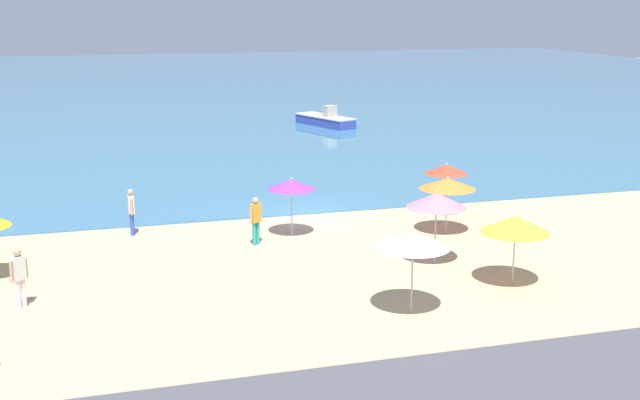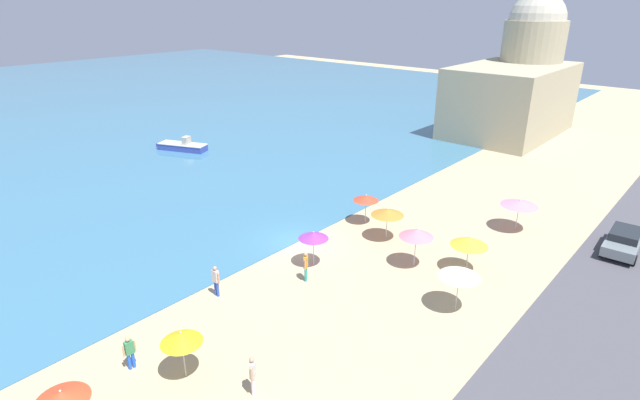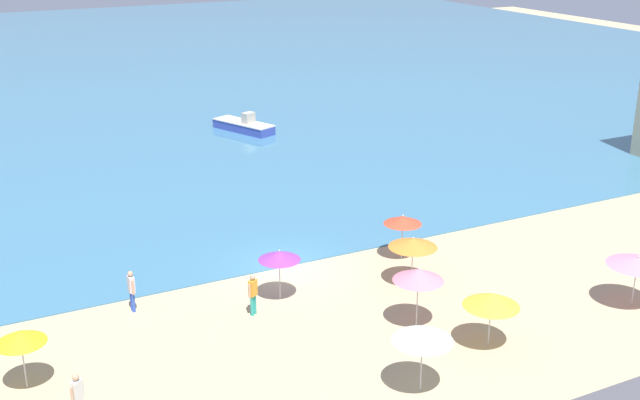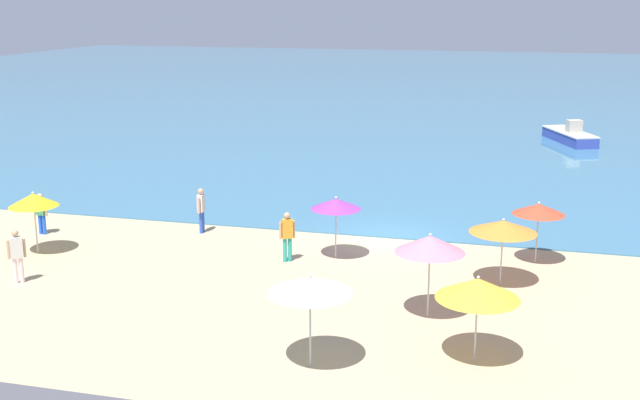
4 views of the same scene
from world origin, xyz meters
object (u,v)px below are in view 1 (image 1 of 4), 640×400
object	(u,v)px
beach_umbrella_4	(516,224)
bather_1	(256,218)
skiff_nearshore	(325,120)
bather_3	(131,209)
bather_4	(19,275)
beach_umbrella_8	(448,184)
beach_umbrella_0	(446,169)
beach_umbrella_3	(436,200)
beach_umbrella_6	(413,240)
beach_umbrella_1	(292,184)

from	to	relation	value
beach_umbrella_4	bather_1	size ratio (longest dim) A/B	1.28
bather_1	skiff_nearshore	bearing A→B (deg)	68.85
bather_1	bather_3	size ratio (longest dim) A/B	1.00
bather_4	beach_umbrella_8	bearing A→B (deg)	14.13
skiff_nearshore	bather_1	bearing A→B (deg)	-111.15
beach_umbrella_0	skiff_nearshore	distance (m)	24.90
beach_umbrella_0	beach_umbrella_8	size ratio (longest dim) A/B	0.99
bather_3	beach_umbrella_3	bearing A→B (deg)	-33.16
beach_umbrella_6	beach_umbrella_3	bearing A→B (deg)	58.12
beach_umbrella_1	bather_4	distance (m)	10.55
bather_3	skiff_nearshore	xyz separation A→B (m)	(14.60, 24.27, -0.54)
beach_umbrella_6	bather_3	world-z (taller)	beach_umbrella_6
beach_umbrella_8	bather_4	world-z (taller)	beach_umbrella_8
beach_umbrella_8	beach_umbrella_3	bearing A→B (deg)	-120.30
beach_umbrella_3	bather_4	distance (m)	13.09
beach_umbrella_1	skiff_nearshore	distance (m)	27.50
bather_1	bather_4	size ratio (longest dim) A/B	0.99
beach_umbrella_1	beach_umbrella_0	bearing A→B (deg)	10.28
beach_umbrella_0	bather_4	bearing A→B (deg)	-158.65
skiff_nearshore	beach_umbrella_1	bearing A→B (deg)	-108.76
bather_4	beach_umbrella_6	bearing A→B (deg)	-17.70
beach_umbrella_8	beach_umbrella_0	bearing A→B (deg)	66.53
beach_umbrella_4	bather_4	distance (m)	14.70
beach_umbrella_1	beach_umbrella_8	size ratio (longest dim) A/B	1.02
beach_umbrella_0	beach_umbrella_8	distance (m)	2.73
beach_umbrella_6	bather_4	distance (m)	11.19
skiff_nearshore	beach_umbrella_3	bearing A→B (deg)	-99.36
beach_umbrella_3	beach_umbrella_8	size ratio (longest dim) A/B	1.14
beach_umbrella_1	bather_1	bearing A→B (deg)	-152.70
beach_umbrella_1	bather_1	size ratio (longest dim) A/B	1.26
beach_umbrella_1	beach_umbrella_3	size ratio (longest dim) A/B	0.89
skiff_nearshore	beach_umbrella_4	bearing A→B (deg)	-96.09
beach_umbrella_3	beach_umbrella_6	xyz separation A→B (m)	(-2.42, -3.89, -0.06)
beach_umbrella_3	bather_3	size ratio (longest dim) A/B	1.41
bather_1	bather_3	world-z (taller)	bather_3
beach_umbrella_4	beach_umbrella_8	size ratio (longest dim) A/B	1.03
beach_umbrella_3	beach_umbrella_0	bearing A→B (deg)	62.57
beach_umbrella_1	beach_umbrella_3	distance (m)	5.91
beach_umbrella_8	bather_1	xyz separation A→B (m)	(-7.23, 0.48, -0.93)
beach_umbrella_4	beach_umbrella_3	bearing A→B (deg)	120.48
beach_umbrella_1	bather_1	world-z (taller)	beach_umbrella_1
bather_1	beach_umbrella_3	bearing A→B (deg)	-34.99
beach_umbrella_6	beach_umbrella_0	bearing A→B (deg)	60.73
bather_4	skiff_nearshore	size ratio (longest dim) A/B	0.32
beach_umbrella_0	beach_umbrella_6	xyz separation A→B (m)	(-5.41, -9.64, 0.21)
beach_umbrella_8	skiff_nearshore	distance (m)	27.49
beach_umbrella_0	skiff_nearshore	bearing A→B (deg)	85.28
beach_umbrella_8	skiff_nearshore	size ratio (longest dim) A/B	0.40
beach_umbrella_6	bather_3	size ratio (longest dim) A/B	1.36
beach_umbrella_4	bather_3	bearing A→B (deg)	141.50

